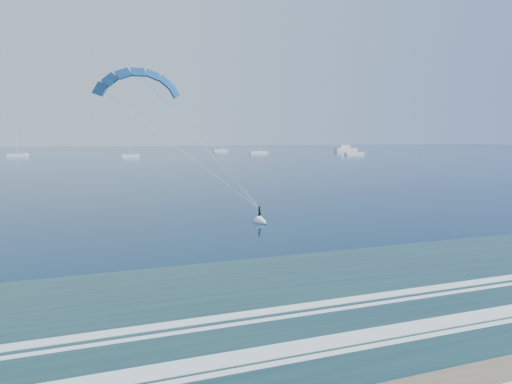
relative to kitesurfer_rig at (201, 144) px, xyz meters
The scene contains 7 objects.
kitesurfer_rig is the anchor object (origin of this frame).
motor_yacht 240.51m from the kitesurfer_rig, 55.78° to the left, with size 13.98×3.73×5.91m.
sailboat_2 191.92m from the kitesurfer_rig, 102.08° to the left, with size 8.33×2.40×11.28m.
sailboat_3 161.64m from the kitesurfer_rig, 87.64° to the left, with size 6.92×2.40×9.84m.
sailboat_4 233.60m from the kitesurfer_rig, 73.94° to the left, with size 8.61×2.40×11.72m.
sailboat_5 199.30m from the kitesurfer_rig, 68.12° to the left, with size 9.63×2.40×13.02m.
sailboat_6 188.39m from the kitesurfer_rig, 53.59° to the left, with size 9.85×2.40×13.19m.
Camera 1 is at (-8.72, -10.42, 8.49)m, focal length 32.00 mm.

